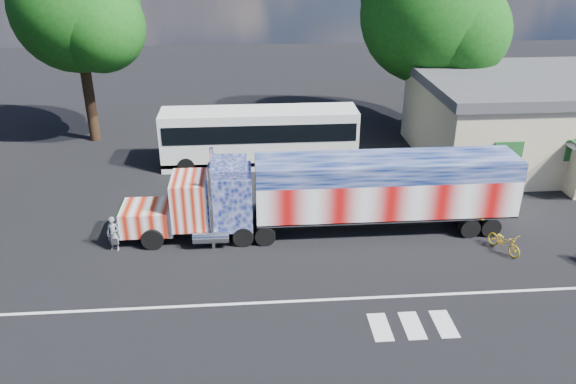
{
  "coord_description": "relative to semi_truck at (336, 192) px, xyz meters",
  "views": [
    {
      "loc": [
        -1.83,
        -20.95,
        13.31
      ],
      "look_at": [
        0.0,
        3.0,
        1.9
      ],
      "focal_mm": 35.0,
      "sensor_mm": 36.0,
      "label": 1
    }
  ],
  "objects": [
    {
      "name": "ground",
      "position": [
        -2.23,
        -2.46,
        -2.06
      ],
      "size": [
        100.0,
        100.0,
        0.0
      ],
      "primitive_type": "plane",
      "color": "black"
    },
    {
      "name": "bicycle",
      "position": [
        7.29,
        -2.43,
        -1.57
      ],
      "size": [
        1.32,
        1.95,
        0.97
      ],
      "primitive_type": "imported",
      "rotation": [
        0.0,
        0.0,
        0.41
      ],
      "color": "gold",
      "rests_on": "ground"
    },
    {
      "name": "tree_nw_a",
      "position": [
        -14.35,
        13.89,
        6.6
      ],
      "size": [
        8.39,
        7.99,
        12.72
      ],
      "color": "black",
      "rests_on": "ground"
    },
    {
      "name": "tree_ne_a",
      "position": [
        8.45,
        14.63,
        5.88
      ],
      "size": [
        9.64,
        9.18,
        12.58
      ],
      "color": "black",
      "rests_on": "ground"
    },
    {
      "name": "woman",
      "position": [
        -10.22,
        -0.96,
        -1.24
      ],
      "size": [
        0.67,
        0.52,
        1.64
      ],
      "primitive_type": "imported",
      "rotation": [
        0.0,
        0.0,
        -0.23
      ],
      "color": "slate",
      "rests_on": "ground"
    },
    {
      "name": "lane_markings",
      "position": [
        -0.52,
        -6.23,
        -2.05
      ],
      "size": [
        30.0,
        2.67,
        0.01
      ],
      "color": "silver",
      "rests_on": "ground"
    },
    {
      "name": "coach_bus",
      "position": [
        -3.33,
        8.78,
        -0.28
      ],
      "size": [
        11.77,
        2.74,
        3.42
      ],
      "color": "white",
      "rests_on": "ground"
    },
    {
      "name": "semi_truck",
      "position": [
        0.0,
        0.0,
        0.0
      ],
      "size": [
        18.75,
        2.96,
        4.0
      ],
      "color": "black",
      "rests_on": "ground"
    }
  ]
}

